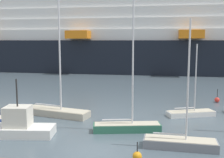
# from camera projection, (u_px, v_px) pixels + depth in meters

# --- Properties ---
(ground_plane) EXTENTS (600.00, 600.00, 0.00)m
(ground_plane) POSITION_uv_depth(u_px,v_px,m) (92.00, 152.00, 18.09)
(ground_plane) COLOR #4C5B66
(sailboat_0) EXTENTS (4.97, 1.80, 8.59)m
(sailboat_0) POSITION_uv_depth(u_px,v_px,m) (180.00, 142.00, 18.68)
(sailboat_0) COLOR gray
(sailboat_0) RESTS_ON ground_plane
(sailboat_1) EXTENTS (6.79, 3.31, 12.64)m
(sailboat_1) POSITION_uv_depth(u_px,v_px,m) (57.00, 110.00, 26.73)
(sailboat_1) COLOR #BCB29E
(sailboat_1) RESTS_ON ground_plane
(sailboat_3) EXTENTS (4.74, 2.63, 6.89)m
(sailboat_3) POSITION_uv_depth(u_px,v_px,m) (191.00, 112.00, 26.67)
(sailboat_3) COLOR white
(sailboat_3) RESTS_ON ground_plane
(sailboat_4) EXTENTS (5.50, 2.14, 10.74)m
(sailboat_4) POSITION_uv_depth(u_px,v_px,m) (127.00, 125.00, 22.15)
(sailboat_4) COLOR #2D6B51
(sailboat_4) RESTS_ON ground_plane
(fishing_boat_0) EXTENTS (6.10, 2.47, 4.36)m
(fishing_boat_0) POSITION_uv_depth(u_px,v_px,m) (16.00, 126.00, 21.12)
(fishing_boat_0) COLOR white
(fishing_boat_0) RESTS_ON ground_plane
(channel_buoy_0) EXTENTS (0.57, 0.57, 1.18)m
(channel_buoy_0) POSITION_uv_depth(u_px,v_px,m) (137.00, 156.00, 16.71)
(channel_buoy_0) COLOR orange
(channel_buoy_0) RESTS_ON ground_plane
(channel_buoy_2) EXTENTS (0.59, 0.59, 1.56)m
(channel_buoy_2) POSITION_uv_depth(u_px,v_px,m) (217.00, 100.00, 32.58)
(channel_buoy_2) COLOR red
(channel_buoy_2) RESTS_ON ground_plane
(cruise_ship) EXTENTS (132.87, 26.63, 25.74)m
(cruise_ship) POSITION_uv_depth(u_px,v_px,m) (136.00, 36.00, 66.14)
(cruise_ship) COLOR black
(cruise_ship) RESTS_ON ground_plane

